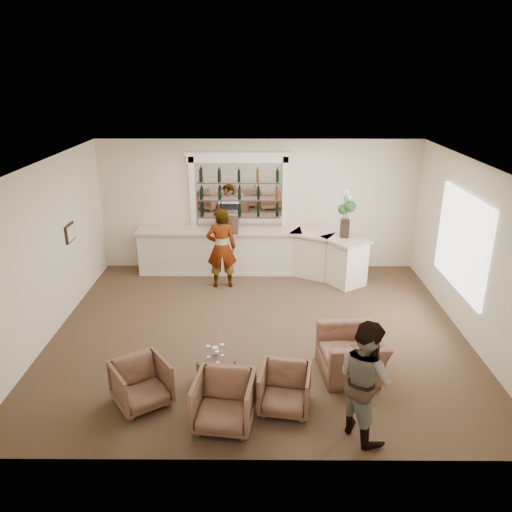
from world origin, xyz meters
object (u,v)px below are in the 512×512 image
at_px(espresso_machine, 227,222).
at_px(bar_counter, 252,252).
at_px(cocktail_table, 216,371).
at_px(armchair_left, 141,383).
at_px(armchair_right, 285,389).
at_px(flower_vase, 346,211).
at_px(sommelier, 221,248).
at_px(guest, 365,379).
at_px(armchair_center, 224,402).
at_px(armchair_far, 351,354).

bearing_deg(espresso_machine, bar_counter, 3.82).
height_order(cocktail_table, armchair_left, armchair_left).
xyz_separation_m(armchair_left, armchair_right, (2.20, -0.12, -0.01)).
xyz_separation_m(bar_counter, armchair_right, (0.56, -5.42, -0.23)).
bearing_deg(flower_vase, sommelier, -174.17).
bearing_deg(guest, armchair_left, 50.55).
height_order(sommelier, armchair_left, sommelier).
distance_m(cocktail_table, armchair_center, 1.00).
relative_size(cocktail_table, guest, 0.36).
relative_size(bar_counter, espresso_machine, 10.61).
relative_size(cocktail_table, espresso_machine, 1.19).
distance_m(bar_counter, armchair_left, 5.55).
height_order(armchair_left, armchair_far, armchair_far).
height_order(bar_counter, armchair_far, bar_counter).
height_order(sommelier, armchair_far, sommelier).
relative_size(bar_counter, sommelier, 2.98).
bearing_deg(cocktail_table, espresso_machine, 91.12).
relative_size(sommelier, armchair_right, 2.52).
height_order(guest, espresso_machine, guest).
distance_m(armchair_right, espresso_machine, 5.56).
relative_size(armchair_left, armchair_right, 1.04).
distance_m(bar_counter, espresso_machine, 1.02).
distance_m(sommelier, espresso_machine, 0.83).
distance_m(armchair_center, flower_vase, 6.01).
height_order(guest, armchair_left, guest).
distance_m(sommelier, guest, 5.64).
bearing_deg(cocktail_table, bar_counter, 83.76).
height_order(armchair_right, armchair_far, armchair_far).
distance_m(guest, espresso_machine, 6.28).
height_order(armchair_right, flower_vase, flower_vase).
height_order(cocktail_table, guest, guest).
bearing_deg(espresso_machine, flower_vase, -12.30).
xyz_separation_m(armchair_center, armchair_far, (2.06, 1.33, -0.02)).
distance_m(armchair_left, flower_vase, 6.30).
height_order(armchair_left, armchair_center, armchair_center).
xyz_separation_m(guest, armchair_far, (0.11, 1.49, -0.51)).
distance_m(guest, armchair_far, 1.57).
distance_m(armchair_left, armchair_center, 1.39).
bearing_deg(armchair_far, sommelier, -152.22).
height_order(sommelier, armchair_center, sommelier).
bearing_deg(armchair_right, guest, -16.91).
xyz_separation_m(sommelier, armchair_center, (0.38, -4.98, -0.57)).
bearing_deg(cocktail_table, armchair_center, -78.86).
bearing_deg(armchair_far, flower_vase, 167.45).
relative_size(bar_counter, guest, 3.24).
bearing_deg(armchair_far, guest, -10.00).
relative_size(sommelier, armchair_left, 2.42).
bearing_deg(flower_vase, armchair_far, -96.61).
xyz_separation_m(guest, espresso_machine, (-2.24, 5.85, 0.49)).
relative_size(cocktail_table, armchair_left, 0.81).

